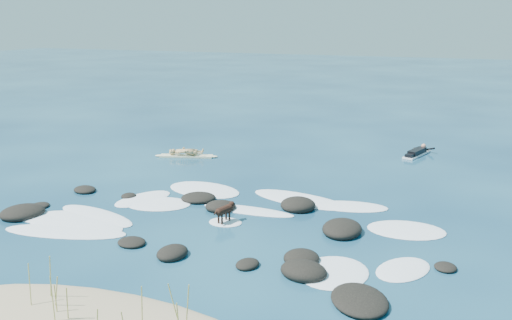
% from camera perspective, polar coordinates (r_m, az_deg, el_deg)
% --- Properties ---
extents(ground, '(160.00, 160.00, 0.00)m').
position_cam_1_polar(ground, '(19.00, -1.74, -5.65)').
color(ground, '#0A2642').
rests_on(ground, ground).
extents(dune_grass, '(3.87, 1.60, 1.21)m').
position_cam_1_polar(dune_grass, '(12.50, -15.20, -13.94)').
color(dune_grass, '#A1A04E').
rests_on(dune_grass, ground).
extents(reef_rocks, '(14.59, 7.58, 0.53)m').
position_cam_1_polar(reef_rocks, '(17.62, -3.62, -6.94)').
color(reef_rocks, black).
rests_on(reef_rocks, ground).
extents(breaking_foam, '(14.12, 7.87, 0.12)m').
position_cam_1_polar(breaking_foam, '(19.02, -5.15, -5.65)').
color(breaking_foam, white).
rests_on(breaking_foam, ground).
extents(standing_surfer_rig, '(2.92, 1.25, 1.70)m').
position_cam_1_polar(standing_surfer_rig, '(26.92, -7.02, 1.69)').
color(standing_surfer_rig, beige).
rests_on(standing_surfer_rig, ground).
extents(paddling_surfer_rig, '(1.33, 2.47, 0.43)m').
position_cam_1_polar(paddling_surfer_rig, '(28.23, 15.82, 0.74)').
color(paddling_surfer_rig, white).
rests_on(paddling_surfer_rig, ground).
extents(dog, '(0.44, 1.05, 0.68)m').
position_cam_1_polar(dog, '(18.26, -3.11, -5.01)').
color(dog, black).
rests_on(dog, ground).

